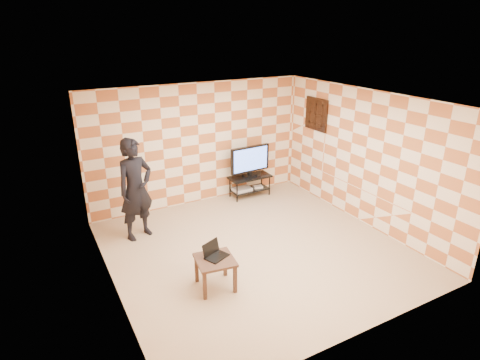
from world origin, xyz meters
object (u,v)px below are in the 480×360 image
at_px(tv, 250,160).
at_px(side_table, 215,264).
at_px(tv_stand, 250,181).
at_px(person, 136,189).

relative_size(tv, side_table, 1.57).
bearing_deg(tv, side_table, -128.41).
relative_size(tv_stand, person, 0.51).
bearing_deg(tv, person, -166.70).
height_order(tv, person, person).
xyz_separation_m(tv_stand, tv, (-0.00, -0.00, 0.54)).
xyz_separation_m(tv, person, (-2.84, -0.67, 0.07)).
xyz_separation_m(side_table, person, (-0.59, 2.17, 0.56)).
xyz_separation_m(tv_stand, side_table, (-2.25, -2.84, 0.05)).
height_order(tv_stand, tv, tv).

